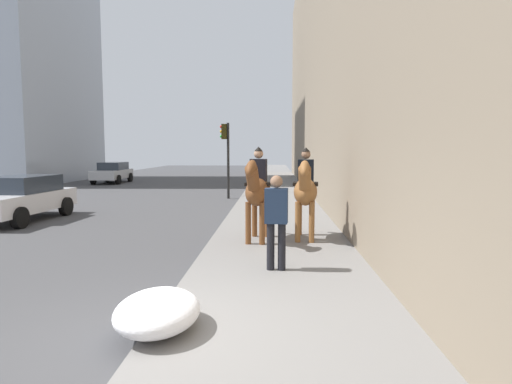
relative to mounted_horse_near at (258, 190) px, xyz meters
The scene contains 8 objects.
sidewalk_slab 5.37m from the mounted_horse_near, behind, with size 120.00×3.32×0.12m, color slate.
mounted_horse_near is the anchor object (origin of this frame).
mounted_horse_far 1.16m from the mounted_horse_near, 77.32° to the right, with size 2.15×0.71×2.21m.
pedestrian_greeting 2.53m from the mounted_horse_near, behind, with size 0.30×0.42×1.70m.
car_near_lane 8.44m from the mounted_horse_near, 66.46° to the left, with size 4.21×2.01×1.44m.
car_mid_lane 22.35m from the mounted_horse_near, 28.98° to the left, with size 4.20×1.97×1.44m.
traffic_light_near_curb 10.29m from the mounted_horse_near, 10.36° to the left, with size 0.20×0.44×3.53m.
snow_pile_near 5.34m from the mounted_horse_near, 168.98° to the left, with size 1.30×1.00×0.45m, color white.
Camera 1 is at (-4.89, -1.52, 2.26)m, focal length 30.36 mm.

